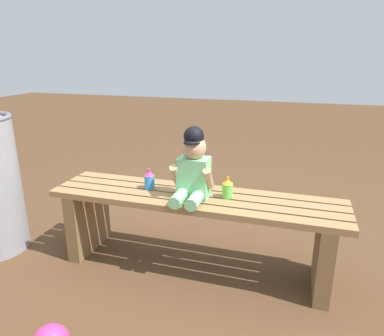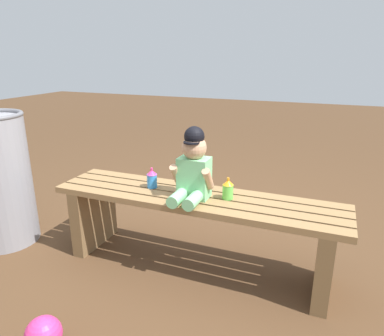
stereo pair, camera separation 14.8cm
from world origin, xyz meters
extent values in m
plane|color=#4C331E|center=(0.00, 0.00, 0.00)|extent=(16.00, 16.00, 0.00)
cube|color=olive|center=(0.00, -0.15, 0.45)|extent=(1.69, 0.08, 0.04)
cube|color=olive|center=(0.00, -0.05, 0.45)|extent=(1.69, 0.08, 0.04)
cube|color=olive|center=(0.00, 0.05, 0.45)|extent=(1.69, 0.08, 0.04)
cube|color=olive|center=(0.00, 0.15, 0.45)|extent=(1.69, 0.08, 0.04)
cube|color=brown|center=(-0.72, 0.00, 0.21)|extent=(0.08, 0.38, 0.43)
cube|color=brown|center=(0.72, 0.00, 0.21)|extent=(0.08, 0.38, 0.43)
cube|color=#7FCC8C|center=(0.00, -0.02, 0.58)|extent=(0.17, 0.12, 0.23)
sphere|color=tan|center=(0.00, -0.02, 0.75)|extent=(0.14, 0.14, 0.14)
cylinder|color=black|center=(0.00, -0.06, 0.79)|extent=(0.09, 0.09, 0.01)
sphere|color=black|center=(0.00, -0.02, 0.81)|extent=(0.11, 0.11, 0.11)
cylinder|color=#85D693|center=(-0.05, -0.14, 0.50)|extent=(0.07, 0.16, 0.07)
cylinder|color=#85D693|center=(0.04, -0.14, 0.50)|extent=(0.07, 0.16, 0.07)
cylinder|color=tan|center=(-0.10, -0.05, 0.59)|extent=(0.04, 0.12, 0.14)
cylinder|color=tan|center=(0.09, -0.05, 0.59)|extent=(0.04, 0.12, 0.14)
cylinder|color=#338CE5|center=(-0.29, 0.02, 0.51)|extent=(0.06, 0.06, 0.08)
cone|color=#E5337F|center=(-0.29, 0.02, 0.56)|extent=(0.06, 0.06, 0.03)
cylinder|color=#E5337F|center=(-0.29, 0.02, 0.58)|extent=(0.01, 0.01, 0.02)
cylinder|color=#66CC4C|center=(0.18, 0.02, 0.51)|extent=(0.06, 0.06, 0.08)
cone|color=orange|center=(0.18, 0.02, 0.56)|extent=(0.06, 0.06, 0.03)
cylinder|color=orange|center=(0.18, 0.02, 0.58)|extent=(0.01, 0.01, 0.02)
sphere|color=#E5337F|center=(-0.38, -0.84, 0.08)|extent=(0.16, 0.16, 0.16)
camera|label=1|loc=(0.54, -1.80, 1.24)|focal=33.16mm
camera|label=2|loc=(0.68, -1.75, 1.24)|focal=33.16mm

